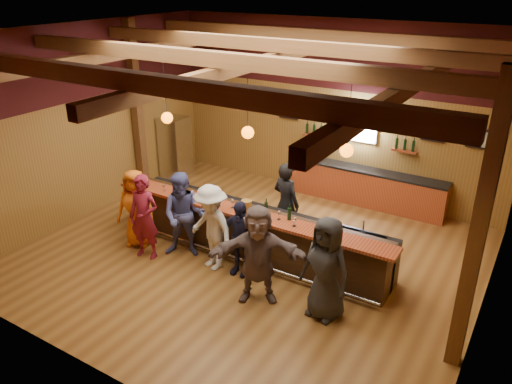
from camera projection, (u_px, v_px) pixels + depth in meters
room at (249, 105)px, 9.30m from camera, size 9.04×9.00×4.52m
bar_counter at (253, 231)px, 10.46m from camera, size 6.30×1.07×1.11m
back_bar_cabinet at (366, 187)px, 12.70m from camera, size 4.00×0.52×0.95m
window at (360, 123)px, 12.43m from camera, size 0.95×0.09×0.95m
framed_pictures at (394, 126)px, 11.99m from camera, size 5.35×0.05×0.45m
wine_shelves at (357, 140)px, 12.55m from camera, size 3.00×0.18×0.30m
pendant_lights at (248, 132)px, 9.46m from camera, size 4.24×0.24×1.37m
stainless_fridge at (175, 148)px, 14.18m from camera, size 0.70×0.70×1.80m
customer_orange at (136, 208)px, 10.67m from camera, size 0.98×0.79×1.72m
customer_redvest at (144, 217)px, 10.18m from camera, size 0.73×0.55×1.82m
customer_denim at (184, 215)px, 10.23m from camera, size 1.10×1.00×1.84m
customer_white at (211, 228)px, 9.78m from camera, size 1.30×0.98×1.79m
customer_navy at (240, 238)px, 9.63m from camera, size 0.94×0.44×1.57m
customer_brown at (258, 254)px, 8.79m from camera, size 1.78×1.31×1.87m
customer_dark at (326, 269)px, 8.36m from camera, size 1.01×0.76×1.88m
bartender at (286, 203)px, 10.75m from camera, size 0.76×0.58×1.85m
ice_bucket at (246, 206)px, 9.93m from camera, size 0.21×0.21×0.23m
bottle_a at (266, 208)px, 9.84m from camera, size 0.07×0.07×0.32m
bottle_b at (289, 214)px, 9.58m from camera, size 0.07×0.07×0.33m
glass_a at (148, 180)px, 11.12m from camera, size 0.08×0.08×0.18m
glass_b at (164, 186)px, 10.85m from camera, size 0.08×0.08×0.17m
glass_c at (193, 192)px, 10.55m from camera, size 0.07×0.07×0.16m
glass_d at (201, 196)px, 10.36m from camera, size 0.08×0.08×0.18m
glass_e at (232, 202)px, 10.07m from camera, size 0.08×0.08×0.19m
glass_f at (279, 213)px, 9.58m from camera, size 0.09×0.09×0.19m
glass_g at (295, 220)px, 9.33m from camera, size 0.09×0.09×0.20m
glass_h at (334, 228)px, 9.03m from camera, size 0.09×0.09×0.20m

